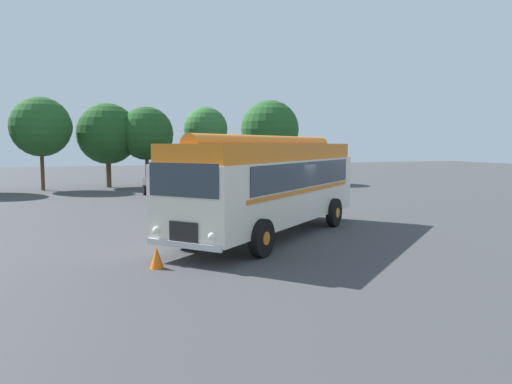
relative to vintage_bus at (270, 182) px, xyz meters
The scene contains 10 objects.
ground_plane 1.95m from the vintage_bus, 31.51° to the left, with size 120.00×120.00×0.00m, color #3D3D3F.
vintage_bus is the anchor object (origin of this frame).
car_near_left 14.64m from the vintage_bus, 95.32° to the left, with size 2.20×4.32×1.66m.
car_mid_left 14.59m from the vintage_bus, 83.48° to the left, with size 2.25×4.34×1.66m.
tree_left_of_centre 23.05m from the vintage_bus, 111.49° to the left, with size 4.13×4.10×6.43m.
tree_centre 22.84m from the vintage_bus, 100.15° to the left, with size 4.45×4.45×6.18m.
tree_right_of_centre 21.62m from the vintage_bus, 93.35° to the left, with size 3.94×3.94×5.95m.
tree_far_right 22.51m from the vintage_bus, 81.57° to the left, with size 3.41×3.41×6.08m.
tree_extra_right 24.24m from the vintage_bus, 68.59° to the left, with size 4.79×4.79×6.79m.
traffic_cone 5.77m from the vintage_bus, 143.44° to the right, with size 0.36×0.36×0.55m, color orange.
Camera 1 is at (-6.69, -16.30, 3.20)m, focal length 35.00 mm.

